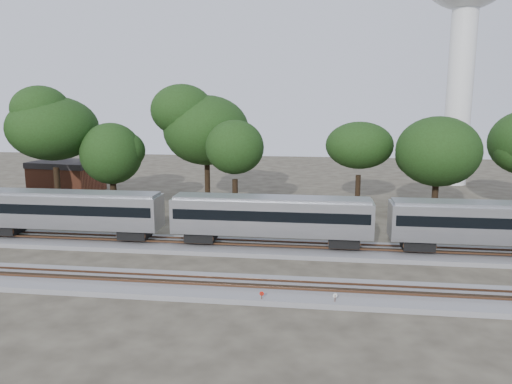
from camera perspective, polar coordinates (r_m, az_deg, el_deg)
ground at (r=40.57m, az=-1.34°, el=-9.12°), size 160.00×160.00×0.00m
track_far at (r=46.14m, az=-0.19°, el=-6.36°), size 160.00×5.00×0.73m
track_near at (r=36.81m, az=-2.30°, el=-10.91°), size 160.00×5.00×0.73m
train at (r=45.13m, az=1.93°, el=-2.68°), size 93.86×3.24×4.78m
switch_stand_red at (r=34.35m, az=0.65°, el=-11.83°), size 0.30×0.07×0.94m
switch_stand_white at (r=34.35m, az=9.02°, el=-11.92°), size 0.30×0.14×0.98m
switch_lever at (r=35.09m, az=11.11°, el=-12.34°), size 0.51×0.32×0.30m
brick_building at (r=79.21m, az=-20.83°, el=1.71°), size 10.26×7.89×4.53m
tree_1 at (r=64.65m, az=-22.18°, el=6.75°), size 10.32×10.32×14.55m
tree_2 at (r=61.75m, az=-16.21°, el=4.22°), size 7.35×7.35×10.36m
tree_3 at (r=64.27m, az=-5.68°, el=7.03°), size 9.83×9.83×13.86m
tree_4 at (r=57.77m, az=-2.45°, el=5.12°), size 8.27×8.27×11.66m
tree_5 at (r=62.65m, az=11.74°, el=5.23°), size 8.14×8.14×11.47m
tree_6 at (r=60.02m, az=20.08°, el=4.36°), size 7.92×7.92×11.17m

